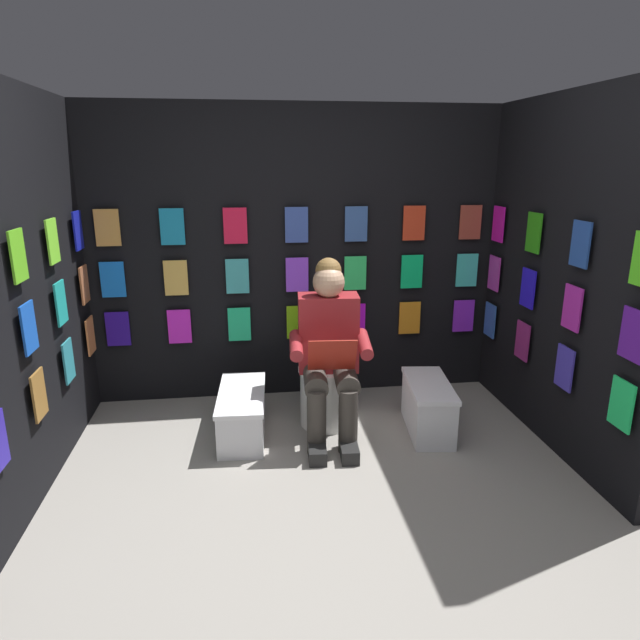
# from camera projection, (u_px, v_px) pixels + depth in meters

# --- Properties ---
(ground_plane) EXTENTS (30.00, 30.00, 0.00)m
(ground_plane) POSITION_uv_depth(u_px,v_px,m) (338.00, 553.00, 2.64)
(ground_plane) COLOR gray
(display_wall_back) EXTENTS (3.17, 0.14, 2.21)m
(display_wall_back) POSITION_uv_depth(u_px,v_px,m) (296.00, 256.00, 4.23)
(display_wall_back) COLOR black
(display_wall_back) RESTS_ON ground
(display_wall_left) EXTENTS (0.14, 1.94, 2.21)m
(display_wall_left) POSITION_uv_depth(u_px,v_px,m) (563.00, 277.00, 3.46)
(display_wall_left) COLOR black
(display_wall_left) RESTS_ON ground
(display_wall_right) EXTENTS (0.14, 1.94, 2.21)m
(display_wall_right) POSITION_uv_depth(u_px,v_px,m) (27.00, 292.00, 3.05)
(display_wall_right) COLOR black
(display_wall_right) RESTS_ON ground
(toilet) EXTENTS (0.42, 0.57, 0.77)m
(toilet) POSITION_uv_depth(u_px,v_px,m) (326.00, 376.00, 3.94)
(toilet) COLOR white
(toilet) RESTS_ON ground
(person_reading) EXTENTS (0.55, 0.70, 1.19)m
(person_reading) POSITION_uv_depth(u_px,v_px,m) (329.00, 350.00, 3.64)
(person_reading) COLOR maroon
(person_reading) RESTS_ON ground
(comic_longbox_near) EXTENTS (0.34, 0.73, 0.31)m
(comic_longbox_near) POSITION_uv_depth(u_px,v_px,m) (242.00, 413.00, 3.74)
(comic_longbox_near) COLOR silver
(comic_longbox_near) RESTS_ON ground
(comic_longbox_far) EXTENTS (0.35, 0.66, 0.35)m
(comic_longbox_far) POSITION_uv_depth(u_px,v_px,m) (428.00, 407.00, 3.79)
(comic_longbox_far) COLOR silver
(comic_longbox_far) RESTS_ON ground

